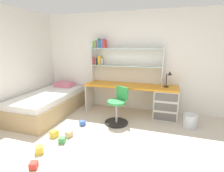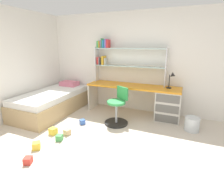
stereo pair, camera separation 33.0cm
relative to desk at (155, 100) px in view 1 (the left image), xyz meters
name	(u,v)px [view 1 (the left image)]	position (x,y,z in m)	size (l,w,h in m)	color
room_shell	(63,67)	(-1.87, -0.98, 0.85)	(5.98, 6.17, 2.53)	white
desk	(155,100)	(0.00, 0.00, 0.00)	(2.27, 0.59, 0.74)	orange
bookshelf_hutch	(116,57)	(-1.07, 0.18, 1.00)	(1.83, 0.22, 1.13)	silver
desk_lamp	(169,77)	(0.28, 0.02, 0.57)	(0.20, 0.17, 0.38)	black
swivel_chair	(117,109)	(-0.77, -0.67, -0.09)	(0.52, 0.52, 0.81)	black
bed_platform	(49,104)	(-2.55, -0.69, -0.15)	(1.02, 2.00, 0.66)	tan
waste_bin	(190,121)	(0.76, -0.39, -0.28)	(0.29, 0.29, 0.28)	silver
toy_block_yellow_0	(39,150)	(-1.67, -2.12, -0.36)	(0.12, 0.12, 0.12)	gold
toy_block_green_1	(62,140)	(-1.49, -1.75, -0.36)	(0.11, 0.11, 0.11)	#479E51
toy_block_red_2	(34,165)	(-1.50, -2.45, -0.36)	(0.11, 0.11, 0.11)	red
toy_block_blue_3	(82,123)	(-1.46, -1.02, -0.37)	(0.10, 0.10, 0.10)	#3860B7
toy_block_natural_4	(69,134)	(-1.48, -1.53, -0.36)	(0.11, 0.11, 0.11)	tan
toy_block_yellow_5	(54,134)	(-1.75, -1.61, -0.35)	(0.13, 0.13, 0.13)	gold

